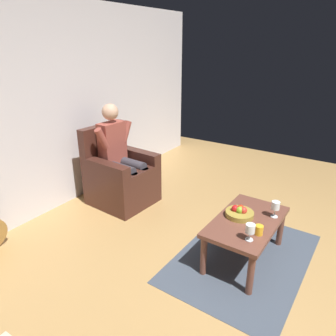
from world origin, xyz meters
name	(u,v)px	position (x,y,z in m)	size (l,w,h in m)	color
ground_plane	(299,293)	(0.00, 0.00, 0.00)	(7.21, 7.21, 0.00)	#A47D48
wall_back	(50,110)	(0.00, -3.03, 1.26)	(6.08, 0.06, 2.51)	silver
rug	(243,257)	(-0.20, -0.58, 0.00)	(1.66, 1.15, 0.01)	#3A434F
armchair	(120,177)	(-0.47, -2.41, 0.35)	(0.77, 0.80, 1.02)	#3F2019
person_seated	(120,152)	(-0.47, -2.39, 0.70)	(0.62, 0.61, 1.31)	brown
coffee_table	(246,226)	(-0.20, -0.58, 0.37)	(0.98, 0.57, 0.44)	brown
wine_glass_near	(275,206)	(-0.40, -0.38, 0.55)	(0.08, 0.08, 0.16)	silver
wine_glass_far	(250,230)	(0.11, -0.45, 0.54)	(0.08, 0.08, 0.15)	silver
fruit_bowl	(240,213)	(-0.23, -0.67, 0.48)	(0.27, 0.27, 0.11)	olive
candle_jar	(259,230)	(-0.02, -0.41, 0.48)	(0.07, 0.07, 0.09)	gold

